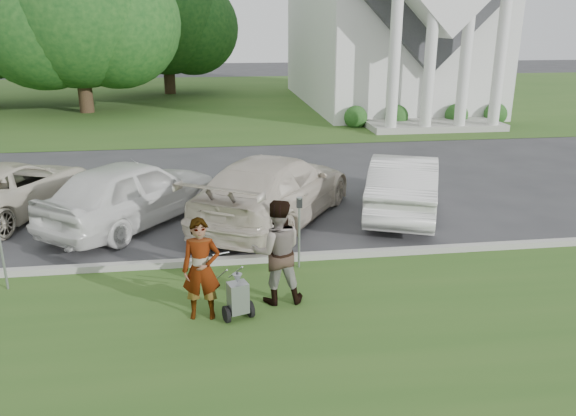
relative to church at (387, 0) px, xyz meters
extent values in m
plane|color=#333335|center=(-9.00, -23.11, -5.94)|extent=(120.00, 120.00, 0.00)
cube|color=#2E541C|center=(-9.00, -26.11, -5.93)|extent=(80.00, 7.00, 0.01)
cube|color=#2E541C|center=(-9.00, 3.89, -5.93)|extent=(80.00, 30.00, 0.01)
cube|color=#9E9E93|center=(-9.00, -22.56, -5.86)|extent=(80.00, 0.18, 0.15)
cube|color=white|center=(0.00, 0.89, -2.44)|extent=(9.00, 16.00, 7.00)
cube|color=#9E9E93|center=(0.00, -8.31, -5.79)|extent=(6.20, 2.60, 0.30)
cylinder|color=white|center=(-2.40, -9.31, -2.94)|extent=(0.50, 0.50, 6.00)
cylinder|color=white|center=(-0.80, -9.31, -2.94)|extent=(0.50, 0.50, 6.00)
cylinder|color=white|center=(0.80, -9.31, -2.94)|extent=(0.50, 0.50, 6.00)
cylinder|color=white|center=(2.40, -9.31, -2.94)|extent=(0.50, 0.50, 6.00)
sphere|color=#1E4C19|center=(-3.50, -7.41, -5.49)|extent=(1.10, 1.10, 1.10)
sphere|color=#1E4C19|center=(-1.50, -7.41, -5.49)|extent=(1.10, 1.10, 1.10)
sphere|color=#1E4C19|center=(1.50, -7.41, -5.49)|extent=(1.10, 1.10, 1.10)
sphere|color=#1E4C19|center=(3.50, -7.41, -5.49)|extent=(1.10, 1.10, 1.10)
cylinder|color=#332316|center=(-17.00, -1.11, -4.34)|extent=(0.76, 0.76, 3.20)
sphere|color=#144116|center=(-17.00, -1.11, -0.43)|extent=(8.40, 8.40, 8.40)
sphere|color=#144116|center=(-15.11, -0.81, -1.27)|extent=(6.89, 6.89, 6.89)
sphere|color=#144116|center=(-18.68, -1.41, -1.06)|extent=(7.22, 7.22, 7.22)
sphere|color=#144116|center=(-20.93, 2.19, -0.73)|extent=(7.54, 7.54, 7.54)
cylinder|color=#332316|center=(-13.00, 6.89, -4.44)|extent=(0.76, 0.76, 3.00)
sphere|color=#144116|center=(-13.00, 6.89, -0.85)|extent=(7.60, 7.60, 7.60)
sphere|color=#144116|center=(-11.29, 7.19, -1.61)|extent=(6.23, 6.23, 6.23)
sphere|color=#144116|center=(-14.52, 6.59, -1.42)|extent=(6.54, 6.54, 6.54)
cylinder|color=black|center=(-10.15, -24.91, -5.80)|extent=(0.15, 0.29, 0.29)
cylinder|color=black|center=(-9.75, -24.78, -5.80)|extent=(0.15, 0.29, 0.29)
cylinder|color=#2D2D33|center=(-9.95, -24.84, -5.80)|extent=(0.47, 0.18, 0.03)
cube|color=#92959A|center=(-9.95, -24.84, -5.53)|extent=(0.38, 0.34, 0.53)
cone|color=#92959A|center=(-9.95, -24.84, -5.18)|extent=(0.20, 0.20, 0.15)
cylinder|color=#2D2D33|center=(-9.95, -24.84, -5.11)|extent=(0.04, 0.04, 0.06)
cylinder|color=#92959A|center=(-10.22, -24.44, -5.30)|extent=(0.24, 0.68, 0.50)
cylinder|color=#92959A|center=(-9.96, -24.36, -5.30)|extent=(0.24, 0.68, 0.50)
cylinder|color=#92959A|center=(-10.19, -24.08, -5.05)|extent=(0.30, 0.12, 0.03)
imported|color=#999999|center=(-10.53, -24.69, -5.07)|extent=(0.67, 0.47, 1.74)
imported|color=#999999|center=(-9.23, -24.29, -5.00)|extent=(0.92, 0.72, 1.88)
cylinder|color=#92959A|center=(-8.63, -22.92, -5.29)|extent=(0.05, 0.05, 1.30)
cube|color=#2D2D33|center=(-8.63, -22.92, -4.56)|extent=(0.11, 0.08, 0.19)
cylinder|color=#92959A|center=(-8.63, -22.92, -4.46)|extent=(0.10, 0.10, 0.03)
cylinder|color=#92959A|center=(-14.14, -23.16, -5.30)|extent=(0.05, 0.05, 1.28)
imported|color=beige|center=(-15.43, -18.52, -5.26)|extent=(3.83, 5.38, 1.36)
imported|color=white|center=(-12.24, -19.81, -5.12)|extent=(4.48, 4.99, 1.64)
imported|color=beige|center=(-8.80, -20.04, -5.11)|extent=(4.97, 6.09, 1.66)
imported|color=silver|center=(-5.42, -19.84, -5.17)|extent=(3.20, 4.93, 1.53)
camera|label=1|loc=(-10.25, -33.20, -1.20)|focal=35.00mm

